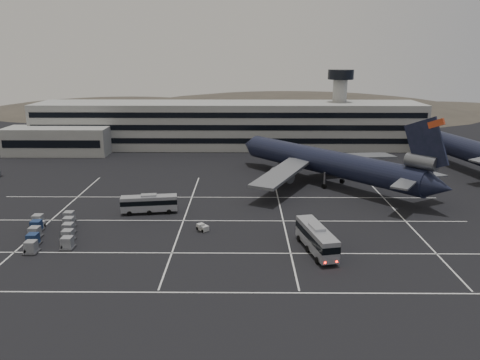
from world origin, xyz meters
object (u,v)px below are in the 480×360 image
trijet_main (329,162)px  tug_a (38,225)px  bus_far (149,203)px  uld_cluster (52,231)px  bus_near (316,237)px

trijet_main → tug_a: size_ratio=18.69×
bus_far → uld_cluster: bus_far is taller
bus_far → tug_a: 19.42m
trijet_main → bus_far: 42.16m
bus_near → bus_far: (-28.81, 17.28, -0.28)m
tug_a → uld_cluster: bearing=-42.3°
bus_near → tug_a: bus_near is taller
bus_near → tug_a: bearing=157.2°
tug_a → bus_far: bearing=24.5°
tug_a → uld_cluster: uld_cluster is taller
uld_cluster → tug_a: bearing=138.9°
bus_near → uld_cluster: bearing=160.4°
trijet_main → uld_cluster: trijet_main is taller
trijet_main → uld_cluster: (-50.93, -31.38, -4.32)m
bus_near → tug_a: size_ratio=4.86×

